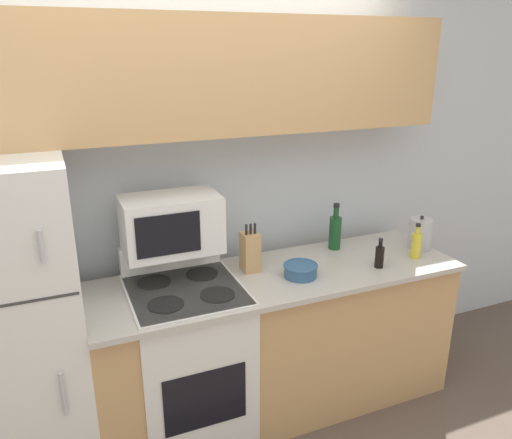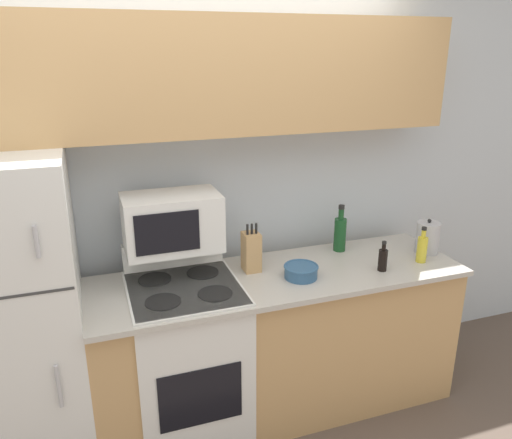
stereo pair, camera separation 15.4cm
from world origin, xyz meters
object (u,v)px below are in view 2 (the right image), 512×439
object	(u,v)px
microwave	(172,222)
bottle_soy_sauce	(383,259)
knife_block	(251,251)
bowl	(301,271)
bottle_cooking_spray	(422,248)
refrigerator	(6,322)
stove	(188,357)
bottle_wine_green	(340,233)
kettle	(427,237)

from	to	relation	value
microwave	bottle_soy_sauce	xyz separation A→B (m)	(1.15, -0.30, -0.26)
knife_block	bowl	bearing A→B (deg)	-39.41
knife_block	bottle_cooking_spray	world-z (taller)	knife_block
refrigerator	bowl	bearing A→B (deg)	-5.48
stove	bottle_wine_green	size ratio (longest dim) A/B	3.59
stove	microwave	size ratio (longest dim) A/B	2.09
knife_block	bottle_soy_sauce	distance (m)	0.76
refrigerator	bottle_cooking_spray	xyz separation A→B (m)	(2.30, -0.18, 0.15)
microwave	bottle_soy_sauce	world-z (taller)	microwave
microwave	bowl	world-z (taller)	microwave
bottle_wine_green	bottle_soy_sauce	bearing A→B (deg)	-75.93
knife_block	kettle	world-z (taller)	knife_block
kettle	refrigerator	bearing A→B (deg)	178.39
bottle_cooking_spray	kettle	bearing A→B (deg)	42.47
stove	bottle_soy_sauce	bearing A→B (deg)	-7.76
refrigerator	microwave	bearing A→B (deg)	5.67
microwave	bottle_soy_sauce	distance (m)	1.21
stove	bottle_cooking_spray	distance (m)	1.51
refrigerator	microwave	distance (m)	0.95
microwave	bottle_wine_green	bearing A→B (deg)	2.86
refrigerator	bottle_wine_green	world-z (taller)	refrigerator
refrigerator	bottle_soy_sauce	world-z (taller)	refrigerator
bottle_soy_sauce	microwave	bearing A→B (deg)	165.38
microwave	refrigerator	bearing A→B (deg)	-174.33
bottle_soy_sauce	kettle	size ratio (longest dim) A/B	0.82
kettle	microwave	bearing A→B (deg)	174.37
microwave	knife_block	bearing A→B (deg)	-5.79
stove	microwave	distance (m)	0.78
refrigerator	kettle	bearing A→B (deg)	-1.61
bottle_soy_sauce	kettle	distance (m)	0.44
microwave	kettle	world-z (taller)	microwave
stove	knife_block	world-z (taller)	knife_block
bowl	bottle_soy_sauce	bearing A→B (deg)	-7.90
bowl	knife_block	bearing A→B (deg)	140.59
bottle_soy_sauce	bottle_wine_green	bearing A→B (deg)	104.07
bottle_soy_sauce	refrigerator	bearing A→B (deg)	173.94
bottle_soy_sauce	bottle_wine_green	xyz separation A→B (m)	(-0.09, 0.35, 0.05)
microwave	knife_block	size ratio (longest dim) A/B	1.79
stove	bottle_wine_green	xyz separation A→B (m)	(1.04, 0.20, 0.55)
stove	bottle_soy_sauce	distance (m)	1.24
bottle_soy_sauce	kettle	world-z (taller)	kettle
stove	bottle_wine_green	bearing A→B (deg)	10.82
stove	bowl	xyz separation A→B (m)	(0.64, -0.09, 0.47)
knife_block	stove	bearing A→B (deg)	-166.27
stove	bottle_wine_green	distance (m)	1.19
microwave	bottle_cooking_spray	world-z (taller)	microwave
bowl	kettle	bearing A→B (deg)	4.99
refrigerator	stove	xyz separation A→B (m)	(0.88, -0.06, -0.37)
refrigerator	stove	size ratio (longest dim) A/B	1.56
knife_block	bottle_cooking_spray	distance (m)	1.03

